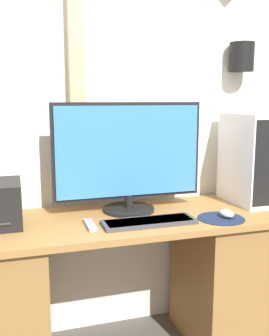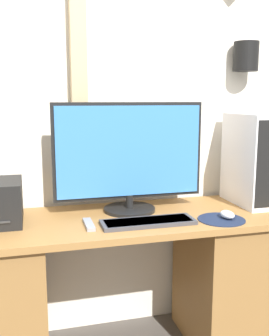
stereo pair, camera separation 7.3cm
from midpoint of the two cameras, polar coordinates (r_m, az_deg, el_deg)
wall_back at (r=2.13m, az=-5.38°, el=12.16°), size 6.40×0.19×2.70m
desk at (r=2.02m, az=-2.97°, el=-16.79°), size 1.70×0.56×0.73m
monitor at (r=1.94m, az=-1.98°, el=1.84°), size 0.75×0.26×0.54m
keyboard at (r=1.79m, az=0.96°, el=-7.81°), size 0.43×0.14×0.02m
mousepad at (r=1.90m, az=11.37°, el=-7.19°), size 0.22×0.22×0.00m
mouse at (r=1.92m, az=12.18°, el=-6.46°), size 0.06×0.09×0.04m
computer_tower at (r=2.19m, az=15.25°, el=1.31°), size 0.17×0.35×0.48m
remote_control at (r=1.77m, az=-7.66°, el=-8.21°), size 0.04×0.16×0.02m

